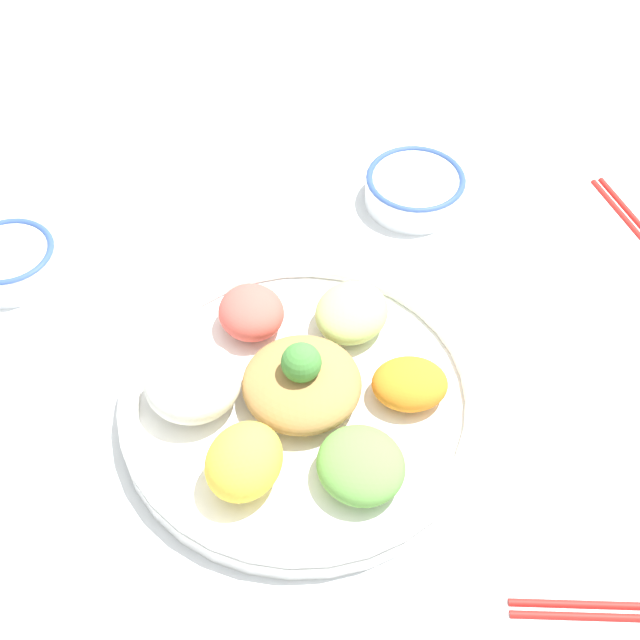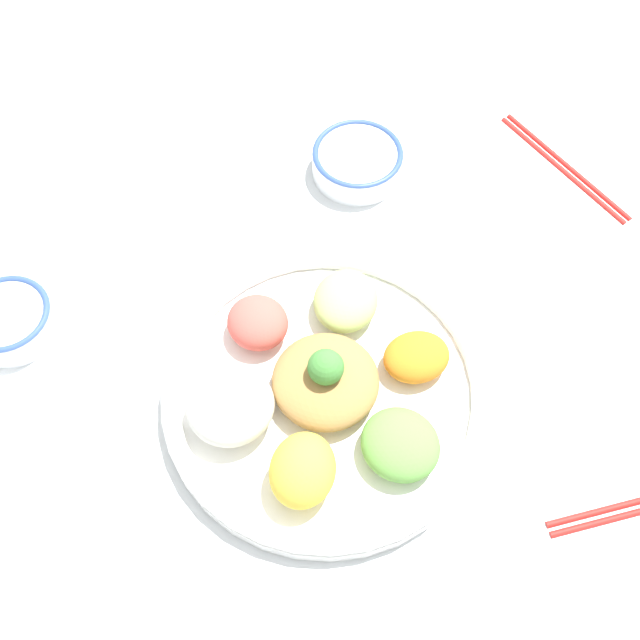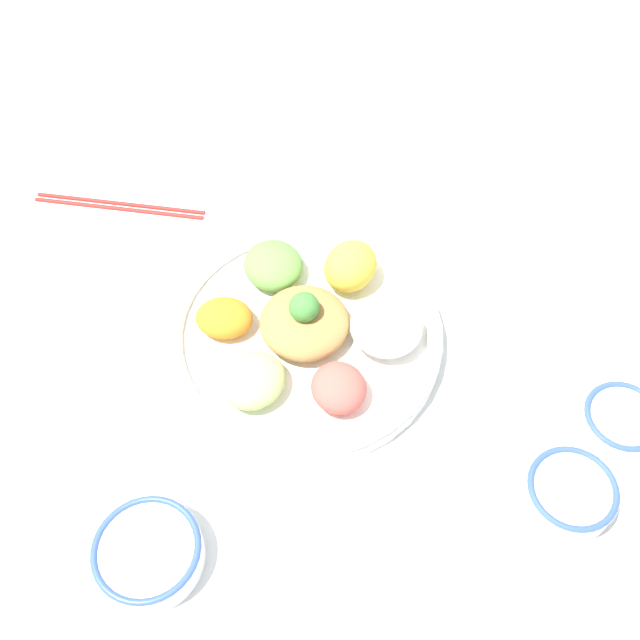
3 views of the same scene
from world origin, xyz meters
The scene contains 6 objects.
ground_plane centered at (0.00, 0.00, 0.00)m, with size 2.40×2.40×0.00m, color white.
salad_platter centered at (-0.01, 0.02, 0.03)m, with size 0.34×0.34×0.09m.
sauce_bowl_red centered at (0.33, 0.13, 0.02)m, with size 0.10×0.10×0.04m.
rice_bowl_blue centered at (0.12, -0.27, 0.02)m, with size 0.11×0.11×0.04m.
chopsticks_pair_near centered at (-0.10, -0.42, 0.00)m, with size 0.21×0.10×0.01m.
serving_spoon_main centered at (0.13, 0.26, 0.00)m, with size 0.04×0.12×0.01m.
Camera 2 is at (-0.18, 0.30, 0.74)m, focal length 42.00 mm.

